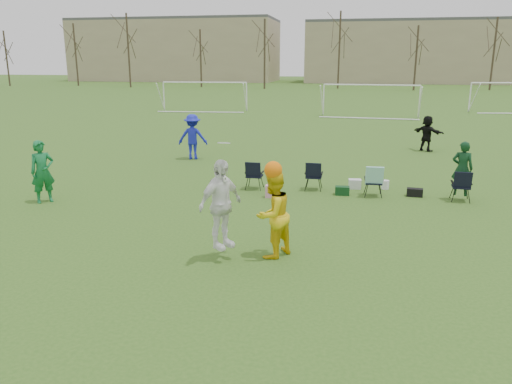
% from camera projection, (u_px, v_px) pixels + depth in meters
% --- Properties ---
extents(ground, '(260.00, 260.00, 0.00)m').
position_uv_depth(ground, '(189.00, 292.00, 9.43)').
color(ground, '#31581B').
rests_on(ground, ground).
extents(fielder_green_near, '(0.81, 0.82, 1.92)m').
position_uv_depth(fielder_green_near, '(42.00, 172.00, 15.19)').
color(fielder_green_near, '#126A34').
rests_on(fielder_green_near, ground).
extents(fielder_blue, '(1.37, 0.91, 1.97)m').
position_uv_depth(fielder_blue, '(193.00, 137.00, 21.92)').
color(fielder_blue, '#1820BA').
rests_on(fielder_blue, ground).
extents(fielder_black, '(1.54, 1.40, 1.71)m').
position_uv_depth(fielder_black, '(427.00, 133.00, 23.91)').
color(fielder_black, black).
rests_on(fielder_black, ground).
extents(center_contest, '(2.14, 1.61, 2.64)m').
position_uv_depth(center_contest, '(250.00, 209.00, 10.82)').
color(center_contest, white).
rests_on(center_contest, ground).
extents(sideline_setup, '(8.43, 2.08, 1.85)m').
position_uv_depth(sideline_setup, '(368.00, 178.00, 16.15)').
color(sideline_setup, '#0E351A').
rests_on(sideline_setup, ground).
extents(goal_left, '(7.39, 0.76, 2.46)m').
position_uv_depth(goal_left, '(205.00, 88.00, 43.05)').
color(goal_left, white).
rests_on(goal_left, ground).
extents(goal_mid, '(7.40, 0.63, 2.46)m').
position_uv_depth(goal_mid, '(371.00, 91.00, 38.52)').
color(goal_mid, white).
rests_on(goal_mid, ground).
extents(tree_line, '(110.28, 3.28, 11.40)m').
position_uv_depth(tree_line, '(340.00, 54.00, 74.30)').
color(tree_line, '#382B21').
rests_on(tree_line, ground).
extents(building_row, '(126.00, 16.00, 13.00)m').
position_uv_depth(building_row, '(379.00, 51.00, 97.65)').
color(building_row, tan).
rests_on(building_row, ground).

